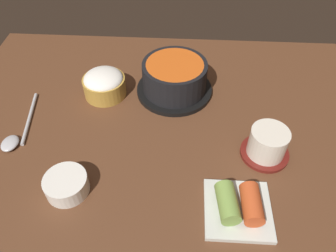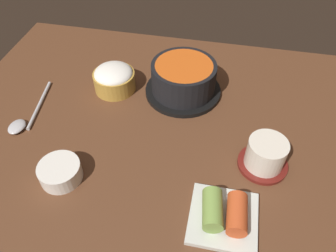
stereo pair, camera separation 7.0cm
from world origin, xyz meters
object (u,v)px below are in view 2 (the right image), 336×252
object	(u,v)px
stone_pot	(183,79)
tea_cup_with_saucer	(265,155)
spoon	(25,119)
kimchi_plate	(224,214)
rice_bowl	(114,78)
side_bowl_near	(60,172)

from	to	relation	value
stone_pot	tea_cup_with_saucer	world-z (taller)	stone_pot
stone_pot	spoon	distance (cm)	38.29
kimchi_plate	spoon	size ratio (longest dim) A/B	0.64
rice_bowl	kimchi_plate	xyz separation A→B (cm)	(30.15, -31.01, -1.51)
kimchi_plate	side_bowl_near	size ratio (longest dim) A/B	1.47
side_bowl_near	tea_cup_with_saucer	bearing A→B (deg)	16.02
rice_bowl	kimchi_plate	distance (cm)	43.28
rice_bowl	kimchi_plate	world-z (taller)	rice_bowl
stone_pot	rice_bowl	size ratio (longest dim) A/B	1.82
tea_cup_with_saucer	side_bowl_near	xyz separation A→B (cm)	(-38.75, -11.12, -1.37)
side_bowl_near	rice_bowl	bearing A→B (deg)	86.32
side_bowl_near	stone_pot	bearing A→B (deg)	58.03
kimchi_plate	tea_cup_with_saucer	bearing A→B (deg)	63.79
side_bowl_near	spoon	size ratio (longest dim) A/B	0.44
rice_bowl	side_bowl_near	distance (cm)	28.47
stone_pot	kimchi_plate	size ratio (longest dim) A/B	1.56
stone_pot	rice_bowl	world-z (taller)	stone_pot
stone_pot	kimchi_plate	distance (cm)	35.56
kimchi_plate	spoon	world-z (taller)	kimchi_plate
tea_cup_with_saucer	kimchi_plate	distance (cm)	15.41
stone_pot	rice_bowl	xyz separation A→B (cm)	(-17.13, -2.00, -0.85)
spoon	stone_pot	bearing A→B (deg)	27.10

